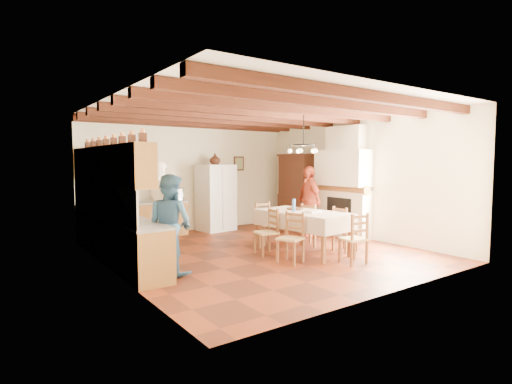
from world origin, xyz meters
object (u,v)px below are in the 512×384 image
person_man (159,211)px  refrigerator (216,198)px  chair_right_far (312,224)px  person_woman_red (309,201)px  dining_table (303,215)px  chair_left_far (266,232)px  hutch (296,191)px  chair_left_near (290,238)px  person_woman_blue (170,224)px  microwave (170,194)px  chair_right_near (345,229)px  chair_end_near (353,238)px  chair_end_far (267,223)px

person_man → refrigerator: bearing=-54.8°
chair_right_far → person_woman_red: (0.71, 0.88, 0.42)m
dining_table → chair_left_far: size_ratio=2.18×
hutch → chair_left_far: bearing=-140.9°
chair_left_near → person_woman_blue: person_woman_blue is taller
person_woman_blue → person_woman_red: size_ratio=0.95×
chair_right_far → microwave: bearing=23.2°
chair_left_far → chair_right_near: same height
person_woman_red → hutch: bearing=167.5°
dining_table → chair_left_far: (-0.75, 0.28, -0.31)m
chair_right_near → chair_end_near: size_ratio=1.00×
hutch → chair_left_near: hutch is taller
refrigerator → person_woman_blue: (-2.76, -3.31, -0.06)m
chair_left_far → chair_right_far: same height
chair_right_near → person_man: 3.88m
chair_left_near → person_woman_blue: size_ratio=0.56×
dining_table → chair_left_near: (-0.76, -0.50, -0.31)m
dining_table → microwave: 3.81m
person_woman_blue → microwave: bearing=-45.9°
chair_right_near → chair_end_far: same height
refrigerator → chair_end_near: bearing=-92.5°
chair_right_far → person_man: 3.50m
refrigerator → microwave: bearing=169.8°
person_woman_blue → person_man: bearing=-33.1°
chair_left_near → microwave: microwave is taller
hutch → person_woman_blue: 5.55m
microwave → person_woman_red: bearing=-44.7°
refrigerator → chair_end_near: 4.67m
refrigerator → chair_left_far: size_ratio=1.90×
dining_table → chair_end_near: (0.19, -1.21, -0.31)m
chair_left_near → chair_end_near: bearing=33.2°
person_woman_blue → chair_left_near: bearing=-128.7°
chair_left_near → person_man: size_ratio=0.49×
refrigerator → chair_right_near: bearing=-82.4°
refrigerator → dining_table: refrigerator is taller
person_woman_red → chair_end_near: bearing=-10.3°
dining_table → person_woman_red: 1.91m
hutch → chair_right_near: 3.31m
chair_left_far → person_woman_red: (2.13, 1.02, 0.42)m
chair_left_far → chair_left_near: bearing=8.3°
chair_left_far → chair_right_far: 1.43m
chair_right_near → chair_right_far: size_ratio=1.00×
chair_right_far → person_woman_red: bearing=-49.9°
chair_end_near → chair_end_far: (-0.26, 2.38, 0.00)m
chair_left_far → person_woman_blue: bearing=-76.7°
chair_end_near → chair_right_far: bearing=-98.8°
dining_table → person_man: size_ratio=1.07×
dining_table → chair_right_far: (0.68, 0.42, -0.31)m
person_woman_blue → person_woman_red: person_woman_red is taller
chair_end_near → hutch: bearing=-108.2°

